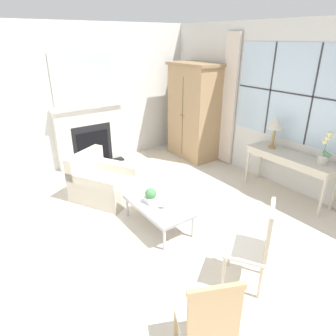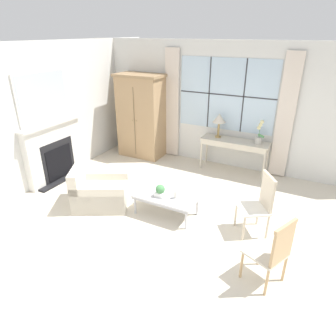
{
  "view_description": "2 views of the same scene",
  "coord_description": "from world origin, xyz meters",
  "px_view_note": "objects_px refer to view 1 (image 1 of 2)",
  "views": [
    {
      "loc": [
        2.91,
        -1.6,
        2.53
      ],
      "look_at": [
        -0.22,
        0.65,
        0.83
      ],
      "focal_mm": 32.0,
      "sensor_mm": 36.0,
      "label": 1
    },
    {
      "loc": [
        1.97,
        -3.54,
        2.96
      ],
      "look_at": [
        -0.14,
        0.48,
        0.87
      ],
      "focal_mm": 32.0,
      "sensor_mm": 36.0,
      "label": 2
    }
  ],
  "objects_px": {
    "armoire": "(194,112)",
    "table_lamp": "(275,124)",
    "pillar_candle": "(165,205)",
    "accent_chair_wooden": "(209,319)",
    "fireplace": "(90,130)",
    "potted_orchid": "(324,153)",
    "console_table": "(290,160)",
    "potted_plant_small": "(151,196)",
    "coffee_table": "(158,206)",
    "armchair_upholstered": "(104,183)",
    "side_chair_wooden": "(257,242)"
  },
  "relations": [
    {
      "from": "console_table",
      "to": "potted_orchid",
      "type": "xyz_separation_m",
      "value": [
        0.5,
        0.03,
        0.27
      ]
    },
    {
      "from": "potted_plant_small",
      "to": "pillar_candle",
      "type": "distance_m",
      "value": 0.28
    },
    {
      "from": "side_chair_wooden",
      "to": "armoire",
      "type": "bearing_deg",
      "value": 149.74
    },
    {
      "from": "armoire",
      "to": "table_lamp",
      "type": "height_order",
      "value": "armoire"
    },
    {
      "from": "console_table",
      "to": "coffee_table",
      "type": "xyz_separation_m",
      "value": [
        -0.51,
        -2.3,
        -0.33
      ]
    },
    {
      "from": "console_table",
      "to": "armoire",
      "type": "bearing_deg",
      "value": -177.96
    },
    {
      "from": "armoire",
      "to": "accent_chair_wooden",
      "type": "height_order",
      "value": "armoire"
    },
    {
      "from": "potted_plant_small",
      "to": "pillar_candle",
      "type": "xyz_separation_m",
      "value": [
        0.26,
        0.06,
        -0.04
      ]
    },
    {
      "from": "armchair_upholstered",
      "to": "armoire",
      "type": "bearing_deg",
      "value": 104.02
    },
    {
      "from": "fireplace",
      "to": "potted_orchid",
      "type": "bearing_deg",
      "value": 29.93
    },
    {
      "from": "armchair_upholstered",
      "to": "side_chair_wooden",
      "type": "relative_size",
      "value": 1.22
    },
    {
      "from": "table_lamp",
      "to": "armchair_upholstered",
      "type": "xyz_separation_m",
      "value": [
        -1.35,
        -2.61,
        -0.92
      ]
    },
    {
      "from": "potted_orchid",
      "to": "accent_chair_wooden",
      "type": "relative_size",
      "value": 0.54
    },
    {
      "from": "console_table",
      "to": "pillar_candle",
      "type": "distance_m",
      "value": 2.34
    },
    {
      "from": "armoire",
      "to": "potted_plant_small",
      "type": "distance_m",
      "value": 2.96
    },
    {
      "from": "armchair_upholstered",
      "to": "coffee_table",
      "type": "bearing_deg",
      "value": 12.07
    },
    {
      "from": "fireplace",
      "to": "potted_plant_small",
      "type": "distance_m",
      "value": 2.72
    },
    {
      "from": "console_table",
      "to": "pillar_candle",
      "type": "xyz_separation_m",
      "value": [
        -0.32,
        -2.31,
        -0.22
      ]
    },
    {
      "from": "armoire",
      "to": "fireplace",
      "type": "bearing_deg",
      "value": -113.52
    },
    {
      "from": "armoire",
      "to": "pillar_candle",
      "type": "xyz_separation_m",
      "value": [
        2.06,
        -2.22,
        -0.58
      ]
    },
    {
      "from": "armoire",
      "to": "pillar_candle",
      "type": "bearing_deg",
      "value": -47.13
    },
    {
      "from": "fireplace",
      "to": "side_chair_wooden",
      "type": "bearing_deg",
      "value": 1.05
    },
    {
      "from": "console_table",
      "to": "potted_orchid",
      "type": "relative_size",
      "value": 2.88
    },
    {
      "from": "coffee_table",
      "to": "console_table",
      "type": "bearing_deg",
      "value": 77.43
    },
    {
      "from": "fireplace",
      "to": "coffee_table",
      "type": "relative_size",
      "value": 2.1
    },
    {
      "from": "armchair_upholstered",
      "to": "side_chair_wooden",
      "type": "bearing_deg",
      "value": 10.21
    },
    {
      "from": "table_lamp",
      "to": "side_chair_wooden",
      "type": "bearing_deg",
      "value": -56.0
    },
    {
      "from": "fireplace",
      "to": "coffee_table",
      "type": "bearing_deg",
      "value": -3.19
    },
    {
      "from": "console_table",
      "to": "accent_chair_wooden",
      "type": "relative_size",
      "value": 1.55
    },
    {
      "from": "coffee_table",
      "to": "potted_plant_small",
      "type": "distance_m",
      "value": 0.18
    },
    {
      "from": "table_lamp",
      "to": "accent_chair_wooden",
      "type": "xyz_separation_m",
      "value": [
        1.81,
        -3.15,
        -0.63
      ]
    },
    {
      "from": "console_table",
      "to": "accent_chair_wooden",
      "type": "distance_m",
      "value": 3.41
    },
    {
      "from": "side_chair_wooden",
      "to": "pillar_candle",
      "type": "relative_size",
      "value": 6.6
    },
    {
      "from": "accent_chair_wooden",
      "to": "pillar_candle",
      "type": "height_order",
      "value": "accent_chair_wooden"
    },
    {
      "from": "accent_chair_wooden",
      "to": "potted_plant_small",
      "type": "xyz_separation_m",
      "value": [
        -1.98,
        0.74,
        -0.05
      ]
    },
    {
      "from": "potted_orchid",
      "to": "side_chair_wooden",
      "type": "bearing_deg",
      "value": -76.27
    },
    {
      "from": "armoire",
      "to": "console_table",
      "type": "height_order",
      "value": "armoire"
    },
    {
      "from": "console_table",
      "to": "potted_plant_small",
      "type": "height_order",
      "value": "console_table"
    },
    {
      "from": "fireplace",
      "to": "potted_orchid",
      "type": "height_order",
      "value": "fireplace"
    },
    {
      "from": "potted_orchid",
      "to": "pillar_candle",
      "type": "xyz_separation_m",
      "value": [
        -0.82,
        -2.34,
        -0.49
      ]
    },
    {
      "from": "coffee_table",
      "to": "table_lamp",
      "type": "bearing_deg",
      "value": 87.49
    },
    {
      "from": "armoire",
      "to": "pillar_candle",
      "type": "relative_size",
      "value": 13.44
    },
    {
      "from": "accent_chair_wooden",
      "to": "coffee_table",
      "type": "relative_size",
      "value": 0.89
    },
    {
      "from": "fireplace",
      "to": "table_lamp",
      "type": "height_order",
      "value": "fireplace"
    },
    {
      "from": "potted_orchid",
      "to": "coffee_table",
      "type": "xyz_separation_m",
      "value": [
        -1.01,
        -2.33,
        -0.6
      ]
    },
    {
      "from": "console_table",
      "to": "potted_plant_small",
      "type": "relative_size",
      "value": 6.84
    },
    {
      "from": "side_chair_wooden",
      "to": "pillar_candle",
      "type": "height_order",
      "value": "side_chair_wooden"
    },
    {
      "from": "fireplace",
      "to": "armoire",
      "type": "distance_m",
      "value": 2.26
    },
    {
      "from": "pillar_candle",
      "to": "side_chair_wooden",
      "type": "bearing_deg",
      "value": 10.21
    },
    {
      "from": "fireplace",
      "to": "console_table",
      "type": "distance_m",
      "value": 3.92
    }
  ]
}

